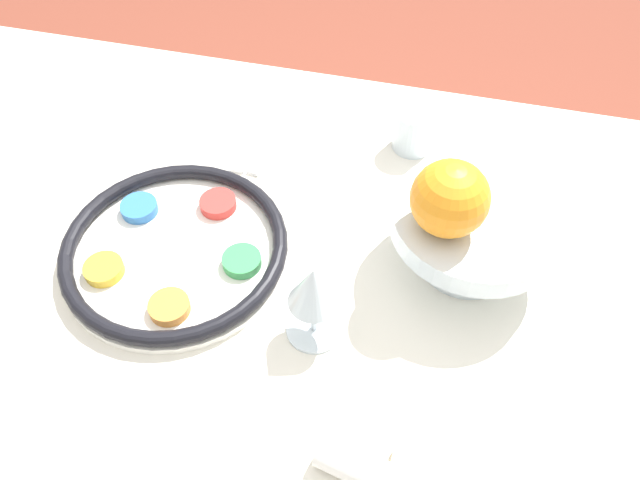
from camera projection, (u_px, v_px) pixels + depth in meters
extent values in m
cube|color=silver|center=(340.00, 421.00, 1.08)|extent=(1.55, 0.90, 0.76)
cylinder|color=white|center=(176.00, 253.00, 0.83)|extent=(0.30, 0.30, 0.01)
torus|color=black|center=(174.00, 246.00, 0.82)|extent=(0.30, 0.30, 0.02)
cylinder|color=#33934C|center=(242.00, 261.00, 0.81)|extent=(0.05, 0.05, 0.01)
cylinder|color=red|center=(218.00, 204.00, 0.87)|extent=(0.05, 0.05, 0.01)
cylinder|color=#2D6BB7|center=(139.00, 208.00, 0.86)|extent=(0.05, 0.05, 0.01)
cylinder|color=gold|center=(104.00, 269.00, 0.80)|extent=(0.05, 0.05, 0.01)
cylinder|color=orange|center=(169.00, 307.00, 0.76)|extent=(0.05, 0.05, 0.01)
cylinder|color=silver|center=(314.00, 329.00, 0.76)|extent=(0.07, 0.07, 0.00)
cylinder|color=silver|center=(314.00, 315.00, 0.73)|extent=(0.01, 0.01, 0.06)
cone|color=silver|center=(314.00, 286.00, 0.69)|extent=(0.06, 0.06, 0.06)
cylinder|color=silver|center=(465.00, 260.00, 0.82)|extent=(0.12, 0.12, 0.01)
cylinder|color=silver|center=(470.00, 244.00, 0.80)|extent=(0.03, 0.03, 0.06)
cylinder|color=silver|center=(477.00, 220.00, 0.76)|extent=(0.21, 0.21, 0.03)
sphere|color=orange|center=(450.00, 199.00, 0.70)|extent=(0.09, 0.09, 0.09)
cylinder|color=white|center=(384.00, 480.00, 0.63)|extent=(0.15, 0.07, 0.04)
cylinder|color=silver|center=(414.00, 129.00, 0.94)|extent=(0.06, 0.06, 0.07)
cube|color=silver|center=(256.00, 134.00, 0.98)|extent=(0.03, 0.18, 0.01)
cube|color=silver|center=(274.00, 137.00, 0.98)|extent=(0.04, 0.18, 0.01)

